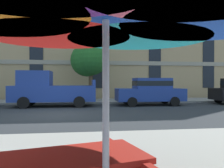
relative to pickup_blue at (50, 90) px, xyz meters
name	(u,v)px	position (x,y,z in m)	size (l,w,h in m)	color
ground_plane	(56,115)	(0.77, -3.70, -1.03)	(120.00, 120.00, 0.00)	#2D3033
sidewalk_far	(66,101)	(0.77, 3.10, -0.97)	(56.00, 3.60, 0.12)	gray
apartment_building	(71,24)	(0.77, 11.29, 6.97)	(41.09, 12.08, 16.00)	tan
pickup_blue	(50,90)	(0.00, 0.00, 0.00)	(5.10, 2.12, 2.20)	navy
sedan_blue	(150,91)	(6.44, 0.00, -0.08)	(4.40, 1.98, 1.78)	navy
street_tree_middle	(89,60)	(2.54, 3.14, 2.22)	(2.86, 2.83, 4.54)	brown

